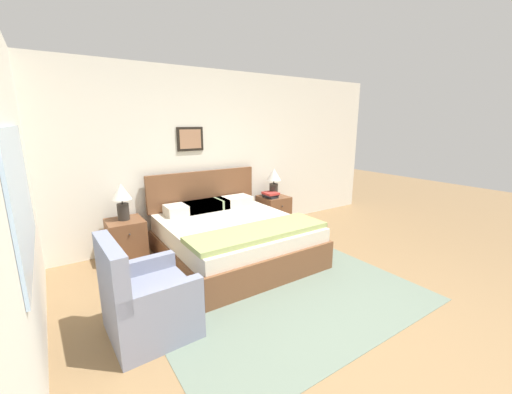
{
  "coord_description": "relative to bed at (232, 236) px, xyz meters",
  "views": [
    {
      "loc": [
        -2.12,
        -1.53,
        1.82
      ],
      "look_at": [
        -0.0,
        1.65,
        0.9
      ],
      "focal_mm": 22.0,
      "sensor_mm": 36.0,
      "label": 1
    }
  ],
  "objects": [
    {
      "name": "table_lamp_near_window",
      "position": [
        -1.22,
        0.73,
        0.57
      ],
      "size": [
        0.24,
        0.24,
        0.49
      ],
      "color": "#2D2823",
      "rests_on": "nightstand_near_window"
    },
    {
      "name": "ground_plane",
      "position": [
        0.15,
        -2.0,
        -0.3
      ],
      "size": [
        16.0,
        16.0,
        0.0
      ],
      "primitive_type": "plane",
      "color": "olive"
    },
    {
      "name": "area_rug_main",
      "position": [
        -0.01,
        -1.28,
        -0.3
      ],
      "size": [
        2.76,
        1.9,
        0.01
      ],
      "color": "slate",
      "rests_on": "ground_plane"
    },
    {
      "name": "wall_left",
      "position": [
        -2.19,
        -0.52,
        1.0
      ],
      "size": [
        0.08,
        5.39,
        2.6
      ],
      "color": "silver",
      "rests_on": "ground_plane"
    },
    {
      "name": "bed",
      "position": [
        0.0,
        0.0,
        0.0
      ],
      "size": [
        1.76,
        1.94,
        1.08
      ],
      "color": "brown",
      "rests_on": "ground_plane"
    },
    {
      "name": "nightstand_near_window",
      "position": [
        -1.22,
        0.7,
        -0.02
      ],
      "size": [
        0.46,
        0.5,
        0.56
      ],
      "color": "brown",
      "rests_on": "ground_plane"
    },
    {
      "name": "table_lamp_by_door",
      "position": [
        1.24,
        0.73,
        0.57
      ],
      "size": [
        0.24,
        0.24,
        0.49
      ],
      "color": "#2D2823",
      "rests_on": "nightstand_by_door"
    },
    {
      "name": "book_novel_upper",
      "position": [
        1.13,
        0.66,
        0.34
      ],
      "size": [
        0.22,
        0.25,
        0.04
      ],
      "rotation": [
        0.0,
        0.0,
        -0.0
      ],
      "color": "#B7332D",
      "rests_on": "book_hardcover_middle"
    },
    {
      "name": "nightstand_by_door",
      "position": [
        1.23,
        0.7,
        -0.02
      ],
      "size": [
        0.46,
        0.5,
        0.56
      ],
      "color": "brown",
      "rests_on": "ground_plane"
    },
    {
      "name": "book_hardcover_middle",
      "position": [
        1.13,
        0.66,
        0.31
      ],
      "size": [
        0.24,
        0.24,
        0.02
      ],
      "rotation": [
        0.0,
        0.0,
        0.11
      ],
      "color": "#232328",
      "rests_on": "book_thick_bottom"
    },
    {
      "name": "book_thick_bottom",
      "position": [
        1.13,
        0.66,
        0.28
      ],
      "size": [
        0.18,
        0.25,
        0.03
      ],
      "rotation": [
        0.0,
        0.0,
        0.09
      ],
      "color": "#232328",
      "rests_on": "nightstand_by_door"
    },
    {
      "name": "armchair",
      "position": [
        -1.42,
        -0.99,
        0.0
      ],
      "size": [
        0.71,
        0.74,
        0.9
      ],
      "rotation": [
        0.0,
        0.0,
        -1.53
      ],
      "color": "gray",
      "rests_on": "ground_plane"
    },
    {
      "name": "wall_back",
      "position": [
        0.15,
        1.02,
        1.0
      ],
      "size": [
        7.03,
        0.09,
        2.6
      ],
      "color": "silver",
      "rests_on": "ground_plane"
    }
  ]
}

